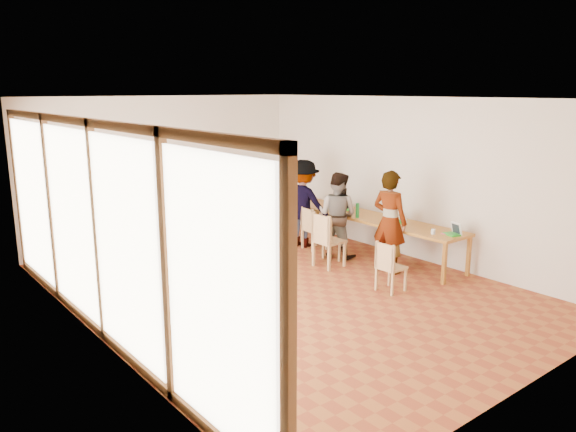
{
  "coord_description": "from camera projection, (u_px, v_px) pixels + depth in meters",
  "views": [
    {
      "loc": [
        -5.3,
        -6.68,
        3.14
      ],
      "look_at": [
        0.32,
        0.31,
        1.1
      ],
      "focal_mm": 35.0,
      "sensor_mm": 36.0,
      "label": 1
    }
  ],
  "objects": [
    {
      "name": "chair_spare",
      "position": [
        107.0,
        253.0,
        9.22
      ],
      "size": [
        0.5,
        0.5,
        0.43
      ],
      "rotation": [
        0.0,
        0.0,
        2.69
      ],
      "color": "tan",
      "rests_on": "ground"
    },
    {
      "name": "chair_empty",
      "position": [
        311.0,
        224.0,
        11.09
      ],
      "size": [
        0.43,
        0.43,
        0.46
      ],
      "rotation": [
        0.0,
        0.0,
        -0.08
      ],
      "color": "tan",
      "rests_on": "ground"
    },
    {
      "name": "communal_table",
      "position": [
        371.0,
        219.0,
        10.74
      ],
      "size": [
        0.8,
        4.0,
        0.75
      ],
      "color": "#AF7326",
      "rests_on": "ground"
    },
    {
      "name": "wall_back",
      "position": [
        166.0,
        169.0,
        11.71
      ],
      "size": [
        6.0,
        0.1,
        3.0
      ],
      "primitive_type": "cube",
      "color": "beige",
      "rests_on": "ground"
    },
    {
      "name": "pink_phone",
      "position": [
        444.0,
        234.0,
        9.42
      ],
      "size": [
        0.05,
        0.1,
        0.01
      ],
      "primitive_type": "cube",
      "color": "#C9486F",
      "rests_on": "communal_table"
    },
    {
      "name": "person_far",
      "position": [
        303.0,
        203.0,
        11.29
      ],
      "size": [
        1.01,
        1.3,
        1.76
      ],
      "primitive_type": "imported",
      "rotation": [
        0.0,
        0.0,
        1.92
      ],
      "color": "gray",
      "rests_on": "ground"
    },
    {
      "name": "clear_glass",
      "position": [
        433.0,
        232.0,
        9.42
      ],
      "size": [
        0.07,
        0.07,
        0.09
      ],
      "primitive_type": "cylinder",
      "color": "silver",
      "rests_on": "communal_table"
    },
    {
      "name": "ground",
      "position": [
        285.0,
        289.0,
        9.01
      ],
      "size": [
        8.0,
        8.0,
        0.0
      ],
      "primitive_type": "plane",
      "color": "#9B5125",
      "rests_on": "ground"
    },
    {
      "name": "yellow_mug",
      "position": [
        394.0,
        215.0,
        10.57
      ],
      "size": [
        0.18,
        0.18,
        0.11
      ],
      "primitive_type": "imported",
      "rotation": [
        0.0,
        0.0,
        0.33
      ],
      "color": "#FFF136",
      "rests_on": "communal_table"
    },
    {
      "name": "person_near",
      "position": [
        390.0,
        222.0,
        9.68
      ],
      "size": [
        0.51,
        0.71,
        1.79
      ],
      "primitive_type": "imported",
      "rotation": [
        0.0,
        0.0,
        1.71
      ],
      "color": "gray",
      "rests_on": "ground"
    },
    {
      "name": "green_bottle",
      "position": [
        357.0,
        210.0,
        10.6
      ],
      "size": [
        0.07,
        0.07,
        0.28
      ],
      "primitive_type": "cylinder",
      "color": "#197E2F",
      "rests_on": "communal_table"
    },
    {
      "name": "side_table",
      "position": [
        175.0,
        242.0,
        9.27
      ],
      "size": [
        0.9,
        0.9,
        0.75
      ],
      "rotation": [
        0.0,
        0.0,
        0.16
      ],
      "color": "#AF7326",
      "rests_on": "ground"
    },
    {
      "name": "wall_front",
      "position": [
        532.0,
        256.0,
        5.63
      ],
      "size": [
        6.0,
        0.1,
        3.0
      ],
      "primitive_type": "cube",
      "color": "beige",
      "rests_on": "ground"
    },
    {
      "name": "wall_right",
      "position": [
        410.0,
        178.0,
        10.51
      ],
      "size": [
        0.1,
        8.0,
        3.0
      ],
      "primitive_type": "cube",
      "color": "beige",
      "rests_on": "ground"
    },
    {
      "name": "chair_near",
      "position": [
        388.0,
        262.0,
        8.76
      ],
      "size": [
        0.39,
        0.39,
        0.43
      ],
      "rotation": [
        0.0,
        0.0,
        0.03
      ],
      "color": "tan",
      "rests_on": "ground"
    },
    {
      "name": "window_wall",
      "position": [
        95.0,
        226.0,
        6.87
      ],
      "size": [
        0.1,
        8.0,
        3.0
      ],
      "primitive_type": "cube",
      "color": "white",
      "rests_on": "ground"
    },
    {
      "name": "laptop_far",
      "position": [
        349.0,
        207.0,
        11.32
      ],
      "size": [
        0.23,
        0.25,
        0.18
      ],
      "rotation": [
        0.0,
        0.0,
        -0.31
      ],
      "color": "green",
      "rests_on": "communal_table"
    },
    {
      "name": "ceiling",
      "position": [
        284.0,
        97.0,
        8.34
      ],
      "size": [
        6.0,
        8.0,
        0.04
      ],
      "primitive_type": "cube",
      "color": "white",
      "rests_on": "wall_back"
    },
    {
      "name": "chair_far",
      "position": [
        325.0,
        235.0,
        9.95
      ],
      "size": [
        0.48,
        0.48,
        0.53
      ],
      "rotation": [
        0.0,
        0.0,
        0.04
      ],
      "color": "tan",
      "rests_on": "ground"
    },
    {
      "name": "black_pouch",
      "position": [
        346.0,
        206.0,
        11.47
      ],
      "size": [
        0.16,
        0.26,
        0.09
      ],
      "primitive_type": "cube",
      "color": "black",
      "rests_on": "communal_table"
    },
    {
      "name": "condiment_cup",
      "position": [
        385.0,
        214.0,
        10.77
      ],
      "size": [
        0.08,
        0.08,
        0.06
      ],
      "primitive_type": "cylinder",
      "color": "white",
      "rests_on": "communal_table"
    },
    {
      "name": "laptop_mid",
      "position": [
        400.0,
        219.0,
        10.26
      ],
      "size": [
        0.27,
        0.29,
        0.2
      ],
      "rotation": [
        0.0,
        0.0,
        -0.31
      ],
      "color": "green",
      "rests_on": "communal_table"
    },
    {
      "name": "laptop_near",
      "position": [
        454.0,
        231.0,
        9.37
      ],
      "size": [
        0.27,
        0.29,
        0.21
      ],
      "rotation": [
        0.0,
        0.0,
        -0.27
      ],
      "color": "green",
      "rests_on": "communal_table"
    },
    {
      "name": "chair_mid",
      "position": [
        324.0,
        235.0,
        10.21
      ],
      "size": [
        0.5,
        0.5,
        0.46
      ],
      "rotation": [
        0.0,
        0.0,
        0.29
      ],
      "color": "tan",
      "rests_on": "ground"
    },
    {
      "name": "person_mid",
      "position": [
        337.0,
        215.0,
        10.57
      ],
      "size": [
        0.84,
        0.95,
        1.63
      ],
      "primitive_type": "imported",
      "rotation": [
        0.0,
        0.0,
        1.9
      ],
      "color": "gray",
      "rests_on": "ground"
    }
  ]
}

